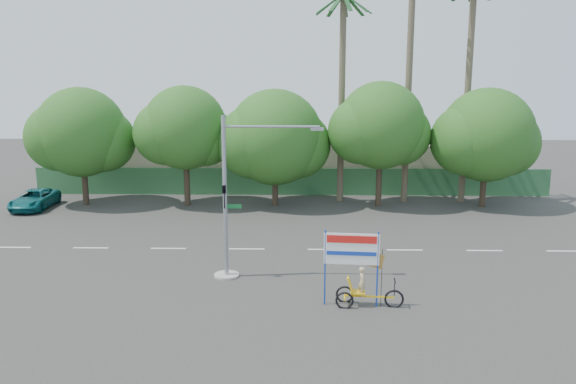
{
  "coord_description": "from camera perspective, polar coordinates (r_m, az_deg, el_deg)",
  "views": [
    {
      "loc": [
        0.72,
        -19.27,
        8.52
      ],
      "look_at": [
        0.16,
        5.4,
        3.5
      ],
      "focal_mm": 35.0,
      "sensor_mm": 36.0,
      "label": 1
    }
  ],
  "objects": [
    {
      "name": "palm_mid",
      "position": [
        40.39,
        17.94,
        12.21
      ],
      "size": [
        3.73,
        3.79,
        15.45
      ],
      "color": "#70604C",
      "rests_on": "ground"
    },
    {
      "name": "ground",
      "position": [
        21.09,
        -0.78,
        -12.34
      ],
      "size": [
        120.0,
        120.0,
        0.0
      ],
      "primitive_type": "plane",
      "color": "#33302D",
      "rests_on": "ground"
    },
    {
      "name": "palm_tall",
      "position": [
        39.5,
        12.3,
        14.07
      ],
      "size": [
        3.73,
        3.79,
        17.45
      ],
      "color": "#70604C",
      "rests_on": "ground"
    },
    {
      "name": "trike_billboard",
      "position": [
        21.56,
        7.19,
        -8.43
      ],
      "size": [
        3.05,
        0.79,
        3.0
      ],
      "rotation": [
        0.0,
        0.0,
        -0.09
      ],
      "color": "black",
      "rests_on": "ground"
    },
    {
      "name": "tree_center",
      "position": [
        37.54,
        -1.42,
        5.3
      ],
      "size": [
        7.62,
        6.4,
        7.85
      ],
      "color": "#473828",
      "rests_on": "ground"
    },
    {
      "name": "building_left",
      "position": [
        46.98,
        -11.92,
        3.28
      ],
      "size": [
        12.0,
        8.0,
        4.0
      ],
      "primitive_type": "cube",
      "color": "#C4B39C",
      "rests_on": "ground"
    },
    {
      "name": "tree_far_right",
      "position": [
        39.42,
        19.45,
        5.21
      ],
      "size": [
        7.38,
        6.2,
        7.94
      ],
      "color": "#473828",
      "rests_on": "ground"
    },
    {
      "name": "tree_left",
      "position": [
        38.23,
        -10.48,
        6.12
      ],
      "size": [
        6.66,
        5.6,
        8.07
      ],
      "color": "#473828",
      "rests_on": "ground"
    },
    {
      "name": "pickup_truck",
      "position": [
        40.86,
        -24.36,
        -0.68
      ],
      "size": [
        2.22,
        4.57,
        1.25
      ],
      "primitive_type": "imported",
      "rotation": [
        0.0,
        0.0,
        0.03
      ],
      "color": "#0D5D60",
      "rests_on": "ground"
    },
    {
      "name": "building_right",
      "position": [
        46.34,
        10.34,
        2.98
      ],
      "size": [
        14.0,
        8.0,
        3.6
      ],
      "primitive_type": "cube",
      "color": "#C4B39C",
      "rests_on": "ground"
    },
    {
      "name": "tree_right",
      "position": [
        37.78,
        9.32,
        6.37
      ],
      "size": [
        6.9,
        5.8,
        8.36
      ],
      "color": "#473828",
      "rests_on": "ground"
    },
    {
      "name": "palm_short",
      "position": [
        38.87,
        5.52,
        11.95
      ],
      "size": [
        3.73,
        3.79,
        14.45
      ],
      "color": "#70604C",
      "rests_on": "ground"
    },
    {
      "name": "traffic_signal",
      "position": [
        24.1,
        -5.68,
        -2.0
      ],
      "size": [
        4.72,
        1.1,
        7.0
      ],
      "color": "gray",
      "rests_on": "ground"
    },
    {
      "name": "tree_far_left",
      "position": [
        40.27,
        -20.31,
        5.44
      ],
      "size": [
        7.14,
        6.0,
        7.96
      ],
      "color": "#473828",
      "rests_on": "ground"
    },
    {
      "name": "fence",
      "position": [
        41.47,
        0.29,
        1.05
      ],
      "size": [
        38.0,
        0.08,
        2.0
      ],
      "primitive_type": "cube",
      "color": "#336B3D",
      "rests_on": "ground"
    }
  ]
}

